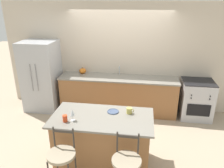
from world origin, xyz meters
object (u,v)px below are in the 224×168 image
at_px(pumpkin_decoration, 83,71).
at_px(oven_range, 196,99).
at_px(tumbler_cup, 65,118).
at_px(bar_stool_near, 62,160).
at_px(wine_glass, 72,113).
at_px(coffee_mug, 129,111).
at_px(refrigerator, 42,76).
at_px(bar_stool_far, 126,166).
at_px(dinner_plate, 113,111).

bearing_deg(pumpkin_decoration, oven_range, -3.74).
height_order(tumbler_cup, pumpkin_decoration, pumpkin_decoration).
xyz_separation_m(bar_stool_near, wine_glass, (0.03, 0.50, 0.51)).
xyz_separation_m(oven_range, coffee_mug, (-1.51, -1.75, 0.51)).
bearing_deg(oven_range, tumbler_cup, -139.10).
distance_m(wine_glass, coffee_mug, 0.95).
bearing_deg(wine_glass, pumpkin_decoration, 101.65).
bearing_deg(coffee_mug, refrigerator, 144.47).
xyz_separation_m(oven_range, tumbler_cup, (-2.49, -2.16, 0.52)).
relative_size(oven_range, bar_stool_far, 0.92).
distance_m(bar_stool_near, tumbler_cup, 0.63).
bearing_deg(bar_stool_far, tumbler_cup, 156.42).
xyz_separation_m(wine_glass, pumpkin_decoration, (-0.47, 2.30, -0.08)).
distance_m(bar_stool_far, pumpkin_decoration, 3.14).
xyz_separation_m(oven_range, dinner_plate, (-1.78, -1.74, 0.47)).
xyz_separation_m(tumbler_cup, pumpkin_decoration, (-0.36, 2.34, 0.01)).
relative_size(oven_range, dinner_plate, 4.67).
height_order(bar_stool_far, tumbler_cup, tumbler_cup).
relative_size(tumbler_cup, pumpkin_decoration, 0.63).
height_order(wine_glass, pumpkin_decoration, wine_glass).
xyz_separation_m(bar_stool_near, dinner_plate, (0.63, 0.87, 0.38)).
xyz_separation_m(refrigerator, oven_range, (3.88, 0.05, -0.42)).
distance_m(dinner_plate, tumbler_cup, 0.82).
bearing_deg(pumpkin_decoration, bar_stool_far, -63.62).
distance_m(oven_range, bar_stool_far, 2.99).
distance_m(bar_stool_near, bar_stool_far, 0.94).
xyz_separation_m(oven_range, wine_glass, (-2.38, -2.11, 0.60)).
bearing_deg(dinner_plate, wine_glass, -148.12).
height_order(bar_stool_near, wine_glass, wine_glass).
distance_m(refrigerator, pumpkin_decoration, 1.05).
bearing_deg(oven_range, pumpkin_decoration, 176.26).
distance_m(oven_range, tumbler_cup, 3.34).
bearing_deg(dinner_plate, refrigerator, 141.12).
relative_size(oven_range, coffee_mug, 7.26).
relative_size(refrigerator, bar_stool_far, 1.75).
xyz_separation_m(bar_stool_near, pumpkin_decoration, (-0.45, 2.80, 0.43)).
xyz_separation_m(dinner_plate, tumbler_cup, (-0.71, -0.42, 0.05)).
bearing_deg(wine_glass, refrigerator, 125.97).
bearing_deg(wine_glass, bar_stool_near, -93.16).
xyz_separation_m(oven_range, bar_stool_near, (-2.41, -2.61, 0.09)).
distance_m(bar_stool_far, tumbler_cup, 1.19).
xyz_separation_m(bar_stool_far, tumbler_cup, (-1.02, 0.44, 0.42)).
bearing_deg(tumbler_cup, dinner_plate, 30.67).
height_order(dinner_plate, wine_glass, wine_glass).
distance_m(oven_range, wine_glass, 3.24).
height_order(refrigerator, bar_stool_near, refrigerator).
height_order(refrigerator, oven_range, refrigerator).
relative_size(bar_stool_near, dinner_plate, 5.10).
relative_size(dinner_plate, pumpkin_decoration, 1.13).
xyz_separation_m(refrigerator, wine_glass, (1.49, -2.06, 0.18)).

